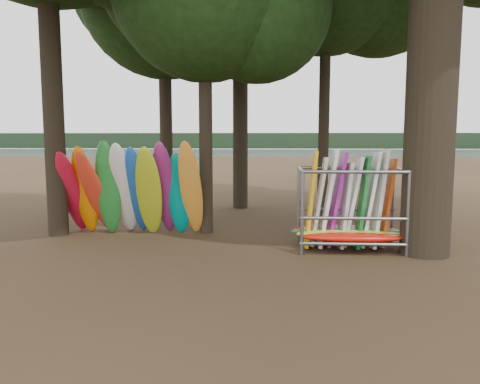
{
  "coord_description": "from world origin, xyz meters",
  "views": [
    {
      "loc": [
        0.66,
        -11.72,
        2.96
      ],
      "look_at": [
        -0.18,
        1.5,
        1.4
      ],
      "focal_mm": 35.0,
      "sensor_mm": 36.0,
      "label": 1
    }
  ],
  "objects": [
    {
      "name": "lake",
      "position": [
        0.0,
        60.0,
        0.0
      ],
      "size": [
        160.0,
        160.0,
        0.0
      ],
      "primitive_type": "plane",
      "color": "gray",
      "rests_on": "ground"
    },
    {
      "name": "kayak_row",
      "position": [
        -3.57,
        1.97,
        1.36
      ],
      "size": [
        4.5,
        2.1,
        3.03
      ],
      "color": "red",
      "rests_on": "ground"
    },
    {
      "name": "ground",
      "position": [
        0.0,
        0.0,
        0.0
      ],
      "size": [
        120.0,
        120.0,
        0.0
      ],
      "primitive_type": "plane",
      "color": "#47331E",
      "rests_on": "ground"
    },
    {
      "name": "storage_rack",
      "position": [
        2.78,
        0.64,
        1.01
      ],
      "size": [
        3.06,
        1.54,
        2.67
      ],
      "color": "slate",
      "rests_on": "ground"
    },
    {
      "name": "far_shore",
      "position": [
        0.0,
        110.0,
        2.0
      ],
      "size": [
        160.0,
        4.0,
        4.0
      ],
      "primitive_type": "cube",
      "color": "black",
      "rests_on": "ground"
    }
  ]
}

